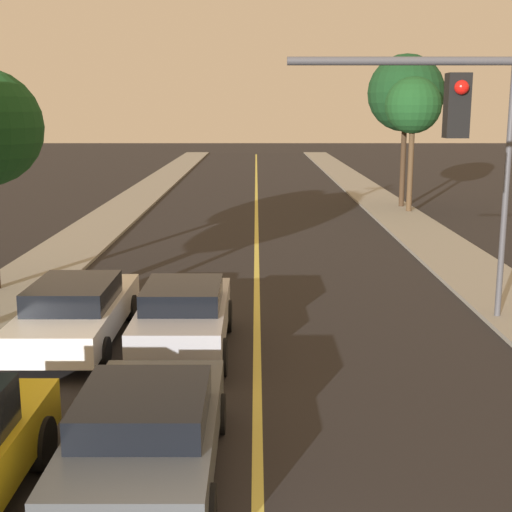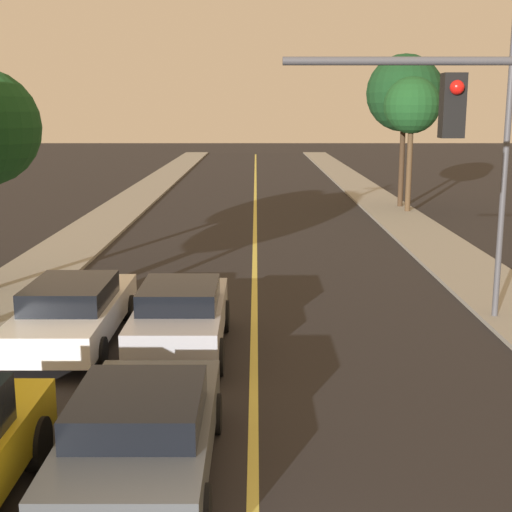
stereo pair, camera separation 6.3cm
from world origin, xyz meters
name	(u,v)px [view 1 (the left image)]	position (x,y,z in m)	size (l,w,h in m)	color
road_surface	(255,196)	(0.00, 36.00, 0.01)	(10.70, 80.00, 0.01)	black
sidewalk_left	(141,195)	(-6.60, 36.00, 0.06)	(2.50, 80.00, 0.12)	gray
sidewalk_right	(370,195)	(6.60, 36.00, 0.06)	(2.50, 80.00, 0.12)	gray
car_near_lane_front	(145,431)	(-1.50, 3.94, 0.69)	(2.01, 4.34, 1.31)	#474C51
car_near_lane_second	(183,315)	(-1.50, 9.07, 0.78)	(1.86, 4.34, 1.47)	#A5A8B2
car_outer_lane_second	(75,310)	(-3.85, 9.67, 0.72)	(1.97, 5.07, 1.37)	white
streetlamp_right	(489,103)	(5.21, 11.30, 5.04)	(2.16, 0.36, 7.71)	#47474C
tree_right_near	(405,93)	(7.29, 30.66, 5.66)	(3.74, 3.74, 7.43)	#3D2B1C
tree_right_far	(412,106)	(7.30, 28.90, 5.05)	(2.63, 2.63, 6.28)	#4C3823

